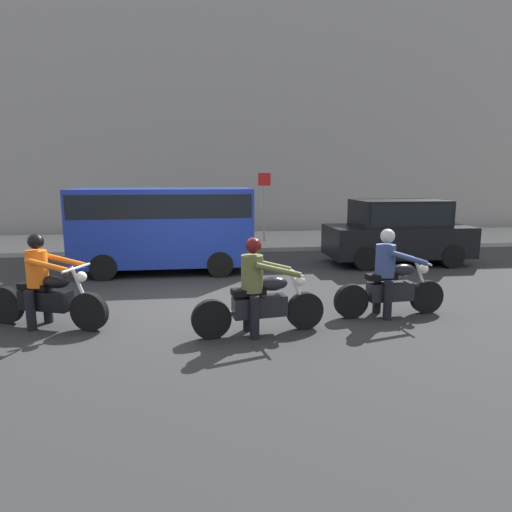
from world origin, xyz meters
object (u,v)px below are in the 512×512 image
at_px(motorcycle_with_rider_orange_stripe, 45,290).
at_px(parked_hatchback_black, 398,231).
at_px(parked_van_cobalt_blue, 164,224).
at_px(pedestrian_bystander, 182,212).
at_px(motorcycle_with_rider_olive, 259,295).
at_px(street_sign_post, 264,200).
at_px(motorcycle_with_rider_denim_blue, 390,281).

bearing_deg(motorcycle_with_rider_orange_stripe, parked_hatchback_black, 28.62).
height_order(parked_van_cobalt_blue, pedestrian_bystander, parked_van_cobalt_blue).
bearing_deg(parked_hatchback_black, parked_van_cobalt_blue, -178.34).
relative_size(motorcycle_with_rider_olive, street_sign_post, 0.88).
relative_size(motorcycle_with_rider_denim_blue, pedestrian_bystander, 1.24).
bearing_deg(street_sign_post, parked_van_cobalt_blue, -127.82).
distance_m(parked_van_cobalt_blue, parked_hatchback_black, 6.44).
height_order(parked_hatchback_black, street_sign_post, street_sign_post).
relative_size(motorcycle_with_rider_olive, pedestrian_bystander, 1.29).
distance_m(parked_hatchback_black, pedestrian_bystander, 8.20).
bearing_deg(parked_van_cobalt_blue, motorcycle_with_rider_denim_blue, -46.23).
distance_m(motorcycle_with_rider_denim_blue, parked_van_cobalt_blue, 6.10).
bearing_deg(street_sign_post, motorcycle_with_rider_orange_stripe, -120.21).
bearing_deg(parked_van_cobalt_blue, street_sign_post, 52.18).
distance_m(motorcycle_with_rider_orange_stripe, parked_hatchback_black, 9.22).
relative_size(parked_van_cobalt_blue, parked_hatchback_black, 1.13).
bearing_deg(parked_van_cobalt_blue, parked_hatchback_black, 1.66).
xyz_separation_m(motorcycle_with_rider_olive, parked_hatchback_black, (4.66, 5.19, 0.31)).
distance_m(parked_hatchback_black, street_sign_post, 5.15).
distance_m(motorcycle_with_rider_olive, parked_van_cobalt_blue, 5.35).
relative_size(parked_hatchback_black, street_sign_post, 1.61).
height_order(street_sign_post, pedestrian_bystander, street_sign_post).
bearing_deg(motorcycle_with_rider_olive, parked_hatchback_black, 48.09).
xyz_separation_m(motorcycle_with_rider_denim_blue, street_sign_post, (-0.96, 8.55, 0.99)).
height_order(motorcycle_with_rider_olive, parked_hatchback_black, parked_hatchback_black).
relative_size(motorcycle_with_rider_olive, motorcycle_with_rider_denim_blue, 1.04).
height_order(motorcycle_with_rider_denim_blue, pedestrian_bystander, pedestrian_bystander).
xyz_separation_m(motorcycle_with_rider_orange_stripe, motorcycle_with_rider_denim_blue, (5.85, -0.16, 0.01)).
height_order(parked_hatchback_black, pedestrian_bystander, pedestrian_bystander).
bearing_deg(parked_hatchback_black, pedestrian_bystander, 138.62).
bearing_deg(motorcycle_with_rider_olive, parked_van_cobalt_blue, 109.54).
bearing_deg(parked_hatchback_black, motorcycle_with_rider_olive, -131.91).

